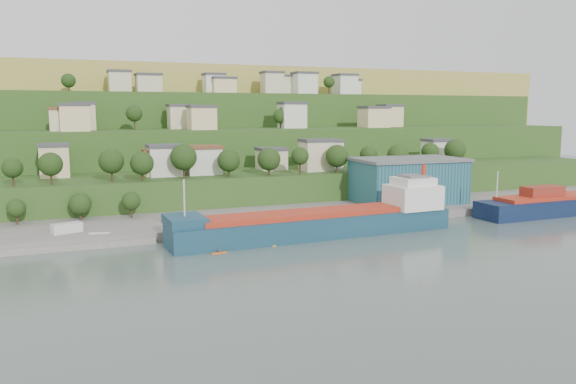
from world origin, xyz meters
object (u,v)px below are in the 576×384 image
cargo_ship_far (574,204)px  caravan (67,230)px  cargo_ship_near (324,224)px  warehouse (408,180)px  kayak_orange (219,252)px

cargo_ship_far → caravan: (-132.44, 13.64, 0.14)m
cargo_ship_near → warehouse: cargo_ship_near is taller
cargo_ship_near → warehouse: bearing=29.4°
kayak_orange → caravan: bearing=139.2°
kayak_orange → cargo_ship_far: bearing=1.6°
cargo_ship_near → cargo_ship_far: size_ratio=1.15×
caravan → kayak_orange: bearing=-57.4°
caravan → cargo_ship_near: bearing=-34.7°
warehouse → cargo_ship_near: bearing=-146.1°
cargo_ship_far → warehouse: warehouse is taller
cargo_ship_near → warehouse: 44.61m
cargo_ship_near → warehouse: size_ratio=2.12×
caravan → kayak_orange: (28.21, -21.89, -2.41)m
cargo_ship_far → kayak_orange: bearing=-176.5°
cargo_ship_near → warehouse: (37.58, 23.35, 5.69)m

